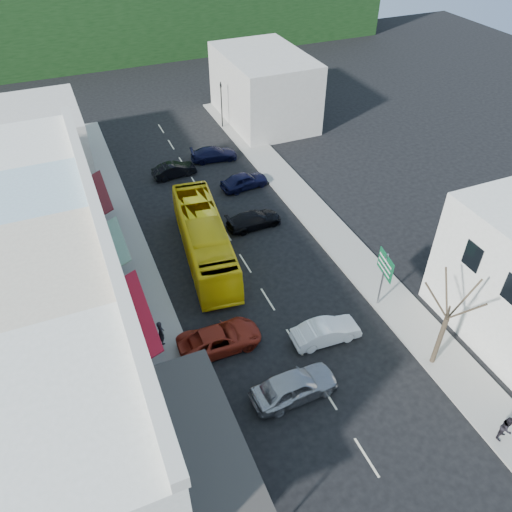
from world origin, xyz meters
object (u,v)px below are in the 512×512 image
(car_white, at_px, (326,332))
(car_red, at_px, (220,338))
(traffic_signal, at_px, (222,106))
(bus, at_px, (204,240))
(car_silver, at_px, (294,387))
(street_tree, at_px, (447,318))
(direction_sign, at_px, (382,280))
(pedestrian_left, at_px, (161,333))
(pedestrian_right, at_px, (507,427))

(car_white, distance_m, car_red, 6.37)
(traffic_signal, bearing_deg, bus, 60.04)
(car_silver, xyz_separation_m, car_white, (3.52, 2.84, 0.00))
(car_red, xyz_separation_m, street_tree, (10.91, -5.93, 3.02))
(direction_sign, height_order, traffic_signal, traffic_signal)
(car_silver, bearing_deg, car_red, 25.66)
(pedestrian_left, distance_m, pedestrian_right, 19.09)
(car_white, relative_size, traffic_signal, 0.90)
(pedestrian_left, distance_m, traffic_signal, 29.94)
(car_silver, distance_m, pedestrian_right, 10.69)
(pedestrian_right, bearing_deg, bus, 95.83)
(pedestrian_left, xyz_separation_m, pedestrian_right, (14.23, -12.73, 0.00))
(car_silver, height_order, car_white, same)
(bus, distance_m, car_white, 11.21)
(pedestrian_left, bearing_deg, car_silver, -146.18)
(direction_sign, distance_m, street_tree, 5.50)
(pedestrian_left, relative_size, street_tree, 0.23)
(car_white, height_order, street_tree, street_tree)
(pedestrian_right, height_order, direction_sign, direction_sign)
(bus, xyz_separation_m, car_silver, (0.66, -13.20, -0.85))
(pedestrian_right, relative_size, street_tree, 0.23)
(car_silver, relative_size, car_white, 1.00)
(car_red, bearing_deg, traffic_signal, -19.95)
(car_white, bearing_deg, car_silver, 131.32)
(bus, bearing_deg, street_tree, -50.75)
(car_white, bearing_deg, pedestrian_left, 71.73)
(traffic_signal, bearing_deg, car_white, 75.11)
(car_red, relative_size, pedestrian_right, 2.71)
(bus, bearing_deg, car_red, -95.59)
(car_silver, xyz_separation_m, direction_sign, (8.11, 4.13, 1.43))
(car_white, distance_m, direction_sign, 4.98)
(car_red, height_order, direction_sign, direction_sign)
(bus, distance_m, direction_sign, 12.63)
(street_tree, distance_m, traffic_signal, 34.17)
(bus, bearing_deg, traffic_signal, 73.88)
(car_silver, xyz_separation_m, pedestrian_left, (-5.67, 6.32, 0.30))
(direction_sign, bearing_deg, pedestrian_right, -77.72)
(bus, bearing_deg, pedestrian_right, -57.79)
(bus, xyz_separation_m, pedestrian_right, (9.22, -19.61, -0.55))
(car_red, relative_size, direction_sign, 1.08)
(bus, xyz_separation_m, car_red, (-1.88, -8.40, -0.85))
(pedestrian_left, bearing_deg, direction_sign, -107.11)
(car_silver, distance_m, car_red, 5.43)
(car_red, bearing_deg, direction_sign, -93.38)
(pedestrian_left, xyz_separation_m, street_tree, (14.04, -7.44, 2.72))
(car_red, distance_m, street_tree, 12.78)
(pedestrian_right, bearing_deg, car_white, 99.22)
(pedestrian_left, bearing_deg, traffic_signal, -34.91)
(bus, height_order, direction_sign, direction_sign)
(car_red, distance_m, direction_sign, 10.77)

